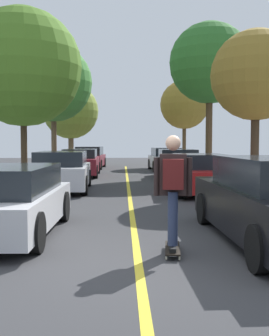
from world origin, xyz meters
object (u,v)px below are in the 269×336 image
(skateboarder, at_px, (173,185))
(street_tree_left_far, at_px, (71,111))
(parked_car_left_nearest, at_px, (6,200))
(street_tree_right_nearest, at_px, (256,76))
(street_tree_right_near, at_px, (210,63))
(parked_car_left_farthest, at_px, (90,158))
(street_tree_left_near, at_px, (53,83))
(parked_car_right_farthest, at_px, (165,159))
(parked_car_left_near, at_px, (62,171))
(parked_car_right_near, at_px, (200,174))
(skateboard, at_px, (173,248))
(parked_car_right_far, at_px, (177,164))
(parked_car_left_far, at_px, (80,163))
(street_tree_right_far, at_px, (184,105))
(street_tree_left_nearest, at_px, (23,67))

(skateboarder, bearing_deg, street_tree_left_far, 100.27)
(parked_car_left_nearest, relative_size, street_tree_right_nearest, 0.78)
(street_tree_right_near, bearing_deg, street_tree_left_far, 127.05)
(parked_car_left_farthest, relative_size, street_tree_left_near, 0.67)
(parked_car_right_farthest, bearing_deg, street_tree_left_far, 134.45)
(parked_car_left_near, bearing_deg, street_tree_right_nearest, -10.53)
(parked_car_right_farthest, height_order, street_tree_right_near, street_tree_right_near)
(parked_car_left_near, distance_m, parked_car_left_farthest, 12.68)
(parked_car_right_near, distance_m, skateboard, 7.95)
(parked_car_right_far, relative_size, skateboard, 4.73)
(parked_car_left_farthest, distance_m, parked_car_right_far, 9.03)
(parked_car_right_far, bearing_deg, street_tree_left_far, 118.28)
(parked_car_left_far, relative_size, street_tree_right_nearest, 0.88)
(street_tree_right_far, bearing_deg, parked_car_right_far, -100.26)
(parked_car_right_near, bearing_deg, street_tree_left_nearest, 157.25)
(street_tree_left_far, height_order, street_tree_right_near, street_tree_right_near)
(parked_car_right_farthest, distance_m, skateboarder, 19.10)
(street_tree_right_nearest, bearing_deg, parked_car_left_far, 130.02)
(parked_car_left_nearest, height_order, parked_car_left_far, parked_car_left_far)
(parked_car_right_near, distance_m, street_tree_left_nearest, 8.06)
(parked_car_left_farthest, relative_size, skateboarder, 2.78)
(parked_car_left_far, height_order, street_tree_left_near, street_tree_left_near)
(skateboarder, bearing_deg, parked_car_left_nearest, 152.97)
(parked_car_right_near, relative_size, street_tree_left_near, 0.62)
(street_tree_left_nearest, xyz_separation_m, street_tree_left_near, (0.00, 7.29, 0.41))
(street_tree_left_near, bearing_deg, skateboarder, -75.35)
(parked_car_left_nearest, xyz_separation_m, street_tree_left_far, (-1.74, 24.12, 3.38))
(parked_car_left_farthest, bearing_deg, street_tree_left_near, -116.26)
(skateboard, relative_size, skateboarder, 0.51)
(parked_car_left_near, distance_m, street_tree_left_far, 17.42)
(parked_car_left_farthest, xyz_separation_m, street_tree_right_near, (6.47, -6.54, 4.91))
(parked_car_left_far, relative_size, parked_car_right_near, 1.04)
(parked_car_left_farthest, distance_m, street_tree_left_near, 5.85)
(parked_car_left_near, xyz_separation_m, street_tree_left_near, (-1.74, 9.16, 4.34))
(street_tree_right_nearest, height_order, street_tree_right_far, street_tree_right_far)
(parked_car_left_farthest, height_order, skateboard, parked_car_left_farthest)
(parked_car_right_near, relative_size, street_tree_right_nearest, 0.84)
(parked_car_left_far, height_order, parked_car_right_farthest, parked_car_right_farthest)
(parked_car_left_nearest, distance_m, parked_car_left_far, 13.62)
(parked_car_left_nearest, relative_size, street_tree_left_far, 0.68)
(street_tree_left_nearest, xyz_separation_m, street_tree_right_nearest, (8.21, -3.07, -0.76))
(parked_car_right_far, xyz_separation_m, skateboard, (-1.83, -13.55, -0.59))
(street_tree_right_far, xyz_separation_m, skateboard, (-3.56, -23.15, -4.22))
(parked_car_left_near, distance_m, parked_car_right_far, 6.87)
(street_tree_left_far, relative_size, skateboarder, 3.51)
(parked_car_left_farthest, relative_size, parked_car_right_far, 1.16)
(parked_car_right_far, xyz_separation_m, street_tree_left_near, (-6.47, 4.17, 4.35))
(parked_car_left_farthest, xyz_separation_m, parked_car_right_near, (4.73, -13.52, -0.04))
(parked_car_right_far, height_order, skateboarder, skateboarder)
(street_tree_left_far, xyz_separation_m, skateboarder, (4.64, -25.60, -2.95))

